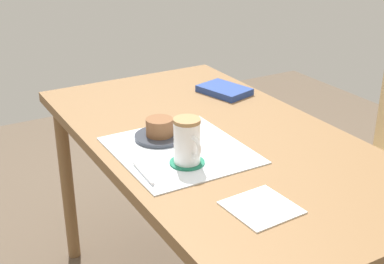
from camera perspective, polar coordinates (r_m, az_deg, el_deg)
name	(u,v)px	position (r m, az deg, el deg)	size (l,w,h in m)	color
dining_table	(217,159)	(1.66, 2.63, -2.89)	(1.34, 0.72, 0.72)	brown
placemat	(180,150)	(1.53, -1.30, -1.95)	(0.39, 0.36, 0.00)	white
pastry_plate	(160,137)	(1.60, -3.45, -0.50)	(0.15, 0.15, 0.01)	#333842
pastry	(160,127)	(1.58, -3.48, 0.55)	(0.08, 0.08, 0.05)	brown
coffee_coaster	(187,162)	(1.45, -0.53, -3.27)	(0.10, 0.10, 0.01)	#196B4C
coffee_mug	(187,141)	(1.42, -0.49, -0.96)	(0.11, 0.07, 0.13)	white
teaspoon	(143,173)	(1.39, -5.20, -4.42)	(0.01, 0.01, 0.13)	silver
paper_napkin	(261,207)	(1.27, 7.41, -7.99)	(0.15, 0.15, 0.00)	white
small_book	(224,90)	(1.98, 3.47, 4.48)	(0.18, 0.12, 0.02)	navy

